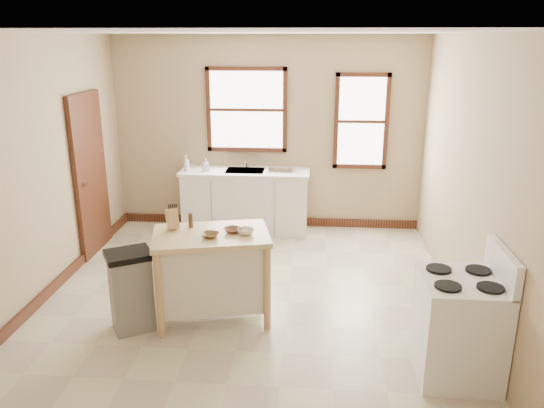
{
  "coord_description": "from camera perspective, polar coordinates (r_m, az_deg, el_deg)",
  "views": [
    {
      "loc": [
        0.67,
        -5.17,
        2.76
      ],
      "look_at": [
        0.23,
        0.4,
        0.99
      ],
      "focal_mm": 35.0,
      "sensor_mm": 36.0,
      "label": 1
    }
  ],
  "objects": [
    {
      "name": "dish_rack",
      "position": [
        7.58,
        0.98,
        3.87
      ],
      "size": [
        0.45,
        0.41,
        0.09
      ],
      "primitive_type": null,
      "rotation": [
        0.0,
        0.0,
        -0.44
      ],
      "color": "silver",
      "rests_on": "sink_counter"
    },
    {
      "name": "bowl_b",
      "position": [
        5.23,
        -4.25,
        -2.81
      ],
      "size": [
        0.23,
        0.23,
        0.04
      ],
      "primitive_type": "imported",
      "rotation": [
        0.0,
        0.0,
        0.98
      ],
      "color": "brown",
      "rests_on": "kitchen_island"
    },
    {
      "name": "kitchen_island",
      "position": [
        5.4,
        -6.42,
        -7.73
      ],
      "size": [
        1.26,
        0.95,
        0.92
      ],
      "primitive_type": null,
      "rotation": [
        0.0,
        0.0,
        0.23
      ],
      "color": "#E3BC86",
      "rests_on": "ground"
    },
    {
      "name": "gas_stove",
      "position": [
        4.75,
        19.52,
        -10.95
      ],
      "size": [
        0.71,
        0.72,
        1.15
      ],
      "primitive_type": null,
      "color": "white",
      "rests_on": "ground"
    },
    {
      "name": "soap_bottle_b",
      "position": [
        7.65,
        -7.12,
        4.18
      ],
      "size": [
        0.1,
        0.1,
        0.17
      ],
      "primitive_type": "imported",
      "rotation": [
        0.0,
        0.0,
        0.34
      ],
      "color": "#B2B2B2",
      "rests_on": "sink_counter"
    },
    {
      "name": "ceiling",
      "position": [
        5.21,
        -3.03,
        17.98
      ],
      "size": [
        5.0,
        5.0,
        0.0
      ],
      "primitive_type": "plane",
      "rotation": [
        3.14,
        0.0,
        0.0
      ],
      "color": "white",
      "rests_on": "ground"
    },
    {
      "name": "soap_bottle_a",
      "position": [
        7.7,
        -9.22,
        4.35
      ],
      "size": [
        0.09,
        0.09,
        0.22
      ],
      "primitive_type": "imported",
      "rotation": [
        0.0,
        0.0,
        -0.01
      ],
      "color": "#B2B2B2",
      "rests_on": "sink_counter"
    },
    {
      "name": "baseboard_back",
      "position": [
        8.13,
        -0.48,
        -1.83
      ],
      "size": [
        4.5,
        0.04,
        0.12
      ],
      "primitive_type": "cube",
      "color": "black",
      "rests_on": "ground"
    },
    {
      "name": "baseboard_left",
      "position": [
        6.51,
        -22.61,
        -8.4
      ],
      "size": [
        0.04,
        5.0,
        0.12
      ],
      "primitive_type": "cube",
      "color": "black",
      "rests_on": "ground"
    },
    {
      "name": "window_side",
      "position": [
        7.77,
        9.58,
        8.73
      ],
      "size": [
        0.77,
        0.06,
        1.37
      ],
      "primitive_type": null,
      "color": "black",
      "rests_on": "wall_back"
    },
    {
      "name": "faucet",
      "position": [
        7.81,
        -2.76,
        4.74
      ],
      "size": [
        0.03,
        0.03,
        0.22
      ],
      "primitive_type": "cylinder",
      "color": "silver",
      "rests_on": "sink_counter"
    },
    {
      "name": "door_left",
      "position": [
        7.29,
        -18.96,
        3.02
      ],
      "size": [
        0.06,
        0.9,
        2.1
      ],
      "primitive_type": "cube",
      "color": "black",
      "rests_on": "ground"
    },
    {
      "name": "pepper_grinder",
      "position": [
        5.39,
        -8.76,
        -1.74
      ],
      "size": [
        0.05,
        0.05,
        0.15
      ],
      "primitive_type": "cylinder",
      "rotation": [
        0.0,
        0.0,
        -0.19
      ],
      "color": "#482A13",
      "rests_on": "kitchen_island"
    },
    {
      "name": "bowl_c",
      "position": [
        5.17,
        -2.85,
        -2.98
      ],
      "size": [
        0.18,
        0.18,
        0.05
      ],
      "primitive_type": "imported",
      "rotation": [
        0.0,
        0.0,
        -0.07
      ],
      "color": "silver",
      "rests_on": "kitchen_island"
    },
    {
      "name": "floor",
      "position": [
        5.9,
        -2.59,
        -10.36
      ],
      "size": [
        5.0,
        5.0,
        0.0
      ],
      "primitive_type": "plane",
      "color": "#B4A58F",
      "rests_on": "ground"
    },
    {
      "name": "wall_left",
      "position": [
        6.09,
        -24.33,
        3.08
      ],
      "size": [
        0.04,
        5.0,
        2.8
      ],
      "primitive_type": "cube",
      "color": "tan",
      "rests_on": "ground"
    },
    {
      "name": "trash_bin",
      "position": [
        5.38,
        -14.9,
        -9.01
      ],
      "size": [
        0.54,
        0.51,
        0.81
      ],
      "primitive_type": null,
      "rotation": [
        0.0,
        0.0,
        0.52
      ],
      "color": "gray",
      "rests_on": "ground"
    },
    {
      "name": "bowl_a",
      "position": [
        5.12,
        -6.66,
        -3.34
      ],
      "size": [
        0.19,
        0.19,
        0.04
      ],
      "primitive_type": "imported",
      "rotation": [
        0.0,
        0.0,
        -0.15
      ],
      "color": "brown",
      "rests_on": "kitchen_island"
    },
    {
      "name": "sink_counter",
      "position": [
        7.78,
        -2.86,
        0.35
      ],
      "size": [
        1.86,
        0.62,
        0.92
      ],
      "primitive_type": null,
      "color": "silver",
      "rests_on": "ground"
    },
    {
      "name": "wall_back",
      "position": [
        7.82,
        -0.49,
        7.54
      ],
      "size": [
        4.5,
        0.04,
        2.8
      ],
      "primitive_type": "cube",
      "color": "tan",
      "rests_on": "ground"
    },
    {
      "name": "window_main",
      "position": [
        7.78,
        -2.75,
        10.08
      ],
      "size": [
        1.17,
        0.06,
        1.22
      ],
      "primitive_type": null,
      "color": "black",
      "rests_on": "wall_back"
    },
    {
      "name": "wall_right",
      "position": [
        5.57,
        20.83,
        2.27
      ],
      "size": [
        0.04,
        5.0,
        2.8
      ],
      "primitive_type": "cube",
      "color": "tan",
      "rests_on": "ground"
    },
    {
      "name": "knife_block",
      "position": [
        5.36,
        -10.68,
        -1.65
      ],
      "size": [
        0.14,
        0.14,
        0.2
      ],
      "primitive_type": null,
      "rotation": [
        0.0,
        0.0,
        0.63
      ],
      "color": "tan",
      "rests_on": "kitchen_island"
    }
  ]
}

